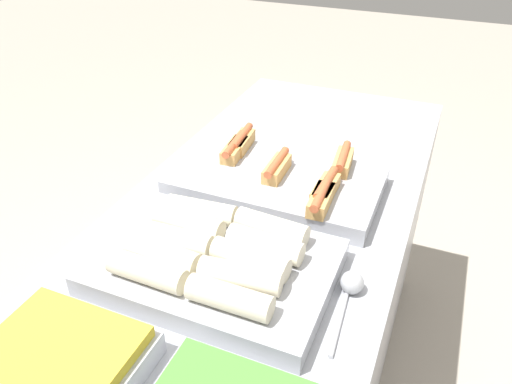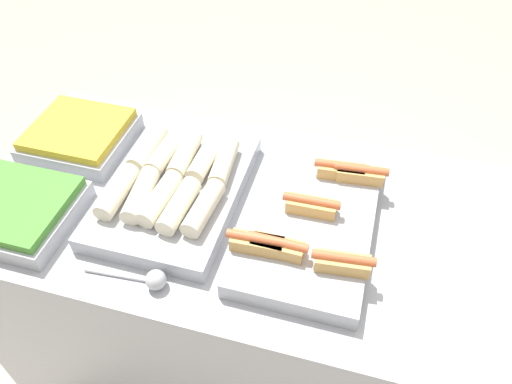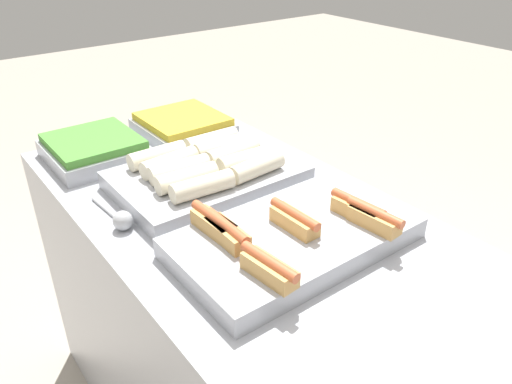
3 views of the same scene
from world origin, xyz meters
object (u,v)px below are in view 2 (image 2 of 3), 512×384
at_px(tray_hotdogs, 311,217).
at_px(tray_side_back, 80,135).
at_px(tray_wraps, 174,185).
at_px(tray_side_front, 18,210).
at_px(serving_spoon_near, 151,279).

height_order(tray_hotdogs, tray_side_back, tray_hotdogs).
distance_m(tray_hotdogs, tray_side_back, 0.75).
bearing_deg(tray_wraps, tray_side_front, -152.29).
bearing_deg(tray_hotdogs, tray_side_back, 169.79).
xyz_separation_m(tray_hotdogs, tray_side_front, (-0.73, -0.18, 0.00)).
relative_size(tray_side_front, tray_side_back, 1.00).
bearing_deg(tray_wraps, serving_spoon_near, -78.99).
height_order(tray_hotdogs, tray_side_front, tray_hotdogs).
bearing_deg(serving_spoon_near, tray_side_front, 166.97).
bearing_deg(tray_side_back, tray_hotdogs, -10.21).
xyz_separation_m(tray_wraps, tray_side_back, (-0.36, 0.13, -0.01)).
xyz_separation_m(tray_side_front, serving_spoon_near, (0.41, -0.10, -0.01)).
relative_size(tray_side_front, serving_spoon_near, 1.37).
bearing_deg(tray_hotdogs, serving_spoon_near, -138.97).
bearing_deg(tray_side_front, tray_side_back, 90.00).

